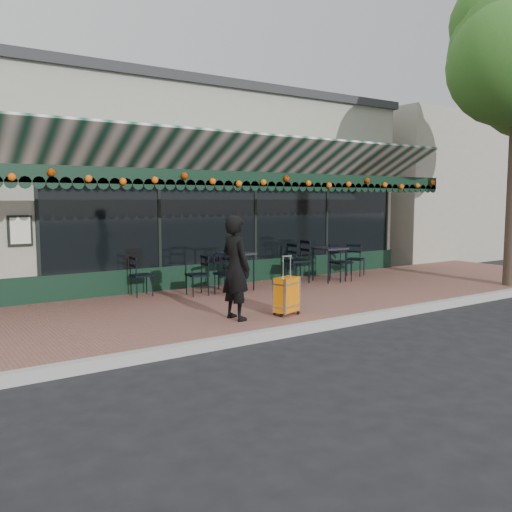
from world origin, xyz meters
TOP-DOWN VIEW (x-y plane):
  - ground at (0.00, 0.00)m, footprint 80.00×80.00m
  - sidewalk at (0.00, 2.00)m, footprint 18.00×4.00m
  - curb at (0.00, -0.08)m, footprint 18.00×0.16m
  - restaurant_building at (0.00, 7.84)m, footprint 12.00×9.60m
  - neighbor_building_right at (13.00, 8.00)m, footprint 12.00×8.00m
  - woman at (-1.13, 0.78)m, footprint 0.45×0.64m
  - suitcase at (-0.26, 0.58)m, footprint 0.48×0.36m
  - cafe_table_a at (2.83, 2.98)m, footprint 0.64×0.64m
  - cafe_table_b at (0.37, 3.16)m, footprint 0.65×0.65m
  - chair_a_left at (2.06, 3.22)m, footprint 0.57×0.57m
  - chair_a_right at (2.33, 3.50)m, footprint 0.46×0.46m
  - chair_a_front at (3.03, 2.82)m, footprint 0.45×0.45m
  - chair_a_extra at (3.96, 3.27)m, footprint 0.55×0.55m
  - chair_b_left at (-0.61, 3.06)m, footprint 0.42×0.42m
  - chair_b_right at (0.57, 3.54)m, footprint 0.45×0.45m
  - chair_b_front at (-0.07, 2.81)m, footprint 0.52×0.52m
  - chair_solo at (-1.55, 3.62)m, footprint 0.41×0.41m

SIDE VIEW (x-z plane):
  - ground at x=0.00m, z-range 0.00..0.00m
  - sidewalk at x=0.00m, z-range 0.00..0.15m
  - curb at x=0.00m, z-range 0.00..0.15m
  - suitcase at x=-0.26m, z-range -0.01..0.97m
  - chair_b_left at x=-0.61m, z-range 0.15..0.95m
  - chair_solo at x=-1.55m, z-range 0.15..0.95m
  - chair_b_right at x=0.57m, z-range 0.15..0.96m
  - chair_a_extra at x=3.96m, z-range 0.15..0.97m
  - chair_b_front at x=-0.07m, z-range 0.15..0.98m
  - chair_a_front at x=3.03m, z-range 0.15..1.02m
  - chair_a_right at x=2.33m, z-range 0.15..1.04m
  - chair_a_left at x=2.06m, z-range 0.15..1.13m
  - cafe_table_a at x=2.83m, z-range 0.47..1.26m
  - cafe_table_b at x=0.37m, z-range 0.47..1.27m
  - woman at x=-1.13m, z-range 0.15..1.81m
  - restaurant_building at x=0.00m, z-range 0.02..4.52m
  - neighbor_building_right at x=13.00m, z-range 0.00..4.80m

